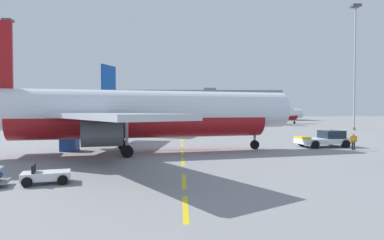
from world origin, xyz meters
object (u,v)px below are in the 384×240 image
object	(u,v)px
pushback_tug	(325,139)
ground_crew_worker	(353,141)
airliner_far_center	(141,112)
airliner_foreground	(139,113)
apron_light_mast_near	(8,61)
apron_light_mast_far	(355,53)
airliner_mid_left	(269,114)
uld_cargo_container	(70,143)

from	to	relation	value
pushback_tug	ground_crew_worker	world-z (taller)	pushback_tug
airliner_far_center	ground_crew_worker	distance (m)	45.15
airliner_foreground	airliner_far_center	bearing A→B (deg)	96.51
apron_light_mast_near	apron_light_mast_far	xyz separation A→B (m)	(72.86, 1.66, 2.36)
airliner_foreground	apron_light_mast_far	distance (m)	57.58
airliner_mid_left	apron_light_mast_far	size ratio (longest dim) A/B	0.99
pushback_tug	apron_light_mast_near	size ratio (longest dim) A/B	0.28
airliner_foreground	apron_light_mast_near	distance (m)	48.35
airliner_foreground	airliner_far_center	distance (m)	37.99
pushback_tug	apron_light_mast_far	world-z (taller)	apron_light_mast_far
airliner_far_center	apron_light_mast_near	size ratio (longest dim) A/B	1.48
apron_light_mast_near	apron_light_mast_far	bearing A→B (deg)	1.30
airliner_mid_left	apron_light_mast_far	xyz separation A→B (m)	(9.54, -33.84, 13.61)
airliner_mid_left	ground_crew_worker	bearing A→B (deg)	-98.17
ground_crew_worker	apron_light_mast_near	distance (m)	64.74
uld_cargo_container	airliner_mid_left	bearing A→B (deg)	59.98
airliner_far_center	apron_light_mast_near	world-z (taller)	apron_light_mast_near
airliner_foreground	ground_crew_worker	distance (m)	22.62
airliner_far_center	apron_light_mast_near	xyz separation A→B (m)	(-26.61, -2.06, 10.42)
airliner_far_center	uld_cargo_container	size ratio (longest dim) A/B	20.49
airliner_foreground	apron_light_mast_far	bearing A→B (deg)	41.69
ground_crew_worker	apron_light_mast_far	bearing A→B (deg)	61.42
uld_cargo_container	pushback_tug	bearing A→B (deg)	5.62
ground_crew_worker	airliner_far_center	bearing A→B (deg)	126.33
airliner_mid_left	airliner_far_center	xyz separation A→B (m)	(-36.71, -33.44, 0.84)
uld_cargo_container	airliner_far_center	bearing A→B (deg)	84.84
airliner_far_center	apron_light_mast_far	xyz separation A→B (m)	(46.24, -0.40, 12.77)
ground_crew_worker	apron_light_mast_near	xyz separation A→B (m)	(-53.30, 34.24, 13.33)
pushback_tug	ground_crew_worker	distance (m)	3.75
uld_cargo_container	apron_light_mast_far	world-z (taller)	apron_light_mast_far
pushback_tug	uld_cargo_container	distance (m)	28.52
ground_crew_worker	apron_light_mast_near	size ratio (longest dim) A/B	0.08
airliner_foreground	airliner_mid_left	xyz separation A→B (m)	(32.40, 71.18, -0.87)
ground_crew_worker	uld_cargo_container	bearing A→B (deg)	178.79
airliner_far_center	ground_crew_worker	size ratio (longest dim) A/B	19.22
apron_light_mast_near	airliner_far_center	bearing A→B (deg)	4.43
pushback_tug	airliner_far_center	xyz separation A→B (m)	(-25.17, 32.87, 3.02)
apron_light_mast_near	uld_cargo_container	bearing A→B (deg)	-55.15
pushback_tug	airliner_mid_left	world-z (taller)	airliner_mid_left
airliner_mid_left	apron_light_mast_far	world-z (taller)	apron_light_mast_far
airliner_far_center	apron_light_mast_near	bearing A→B (deg)	-175.57
airliner_far_center	uld_cargo_container	distance (m)	35.94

